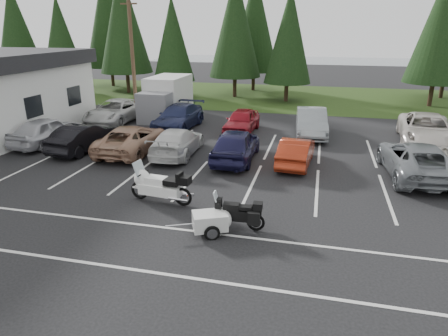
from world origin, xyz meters
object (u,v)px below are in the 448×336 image
(car_near_0, at_px, (47,131))
(cargo_trailer, at_px, (210,223))
(car_far_3, at_px, (311,122))
(car_near_3, at_px, (177,142))
(car_near_6, at_px, (416,160))
(car_far_2, at_px, (242,121))
(car_far_0, at_px, (116,111))
(adventure_motorcycle, at_px, (235,211))
(touring_motorcycle, at_px, (160,183))
(car_near_4, at_px, (236,145))
(car_near_5, at_px, (296,151))
(car_far_1, at_px, (178,117))
(car_far_4, at_px, (426,129))
(car_near_1, at_px, (84,137))
(utility_pole, at_px, (132,52))
(car_near_2, at_px, (132,139))
(box_truck, at_px, (164,98))

(car_near_0, distance_m, cargo_trailer, 14.16)
(car_far_3, bearing_deg, car_near_3, -144.44)
(car_near_6, xyz_separation_m, car_far_2, (-9.09, 5.98, -0.05))
(car_far_0, relative_size, adventure_motorcycle, 2.59)
(touring_motorcycle, bearing_deg, car_far_3, 72.33)
(cargo_trailer, bearing_deg, car_near_6, 19.49)
(car_near_4, xyz_separation_m, car_far_2, (-0.83, 5.67, -0.09))
(car_far_2, bearing_deg, car_near_5, -53.31)
(car_far_1, bearing_deg, cargo_trailer, -63.46)
(car_far_2, bearing_deg, car_near_3, -110.41)
(car_far_4, bearing_deg, car_near_6, -99.88)
(car_near_3, height_order, car_far_1, car_far_1)
(car_near_1, xyz_separation_m, car_far_0, (-1.63, 6.63, 0.04))
(car_far_2, distance_m, touring_motorcycle, 11.36)
(car_near_3, xyz_separation_m, car_near_4, (3.16, -0.20, 0.12))
(car_far_0, bearing_deg, utility_pole, 64.42)
(car_near_0, bearing_deg, car_far_0, -95.02)
(car_near_3, height_order, cargo_trailer, car_near_3)
(car_far_0, bearing_deg, car_far_1, -7.13)
(touring_motorcycle, bearing_deg, cargo_trailer, -31.05)
(car_far_1, bearing_deg, car_near_6, -21.19)
(car_near_0, xyz_separation_m, car_near_2, (5.36, -0.28, -0.06))
(car_near_4, relative_size, car_far_0, 0.86)
(car_near_1, bearing_deg, car_far_3, -146.69)
(car_near_6, bearing_deg, car_far_1, -27.89)
(utility_pole, height_order, car_near_5, utility_pole)
(car_near_4, distance_m, car_far_0, 11.81)
(car_far_3, bearing_deg, car_near_5, -99.76)
(car_near_0, height_order, car_near_1, car_near_0)
(car_near_3, distance_m, car_near_4, 3.17)
(car_near_4, bearing_deg, touring_motorcycle, 72.37)
(box_truck, distance_m, touring_motorcycle, 15.12)
(car_near_2, height_order, car_far_0, car_far_0)
(car_near_3, relative_size, car_near_6, 0.86)
(car_near_2, bearing_deg, car_near_1, 4.99)
(car_near_0, relative_size, car_near_2, 0.89)
(adventure_motorcycle, bearing_deg, car_near_2, 132.50)
(utility_pole, height_order, car_far_2, utility_pole)
(car_near_1, bearing_deg, adventure_motorcycle, 151.24)
(car_near_3, xyz_separation_m, car_far_3, (6.63, 5.63, 0.13))
(car_far_2, height_order, car_far_3, car_far_3)
(utility_pole, distance_m, cargo_trailer, 18.89)
(car_far_4, relative_size, cargo_trailer, 3.77)
(car_near_2, relative_size, car_far_1, 0.99)
(utility_pole, height_order, car_near_4, utility_pole)
(car_near_5, bearing_deg, car_near_3, 2.55)
(box_truck, height_order, car_near_4, box_truck)
(car_near_4, xyz_separation_m, car_far_1, (-5.04, 5.59, -0.04))
(box_truck, relative_size, car_near_3, 1.17)
(car_far_2, bearing_deg, car_far_4, 1.88)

